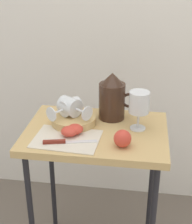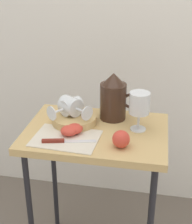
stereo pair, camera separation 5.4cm
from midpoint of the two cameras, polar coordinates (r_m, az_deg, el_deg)
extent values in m
cube|color=silver|center=(1.82, 1.74, 13.27)|extent=(2.40, 0.03, 1.99)
cube|color=tan|center=(1.39, -1.12, -3.55)|extent=(0.58, 0.41, 0.03)
cylinder|color=black|center=(1.53, -11.75, -17.76)|extent=(0.02, 0.02, 0.69)
cylinder|color=black|center=(1.77, -8.21, -10.58)|extent=(0.02, 0.02, 0.69)
cylinder|color=black|center=(1.71, 8.31, -11.98)|extent=(0.02, 0.02, 0.69)
cube|color=beige|center=(1.32, -6.10, -4.51)|extent=(0.26, 0.20, 0.00)
cylinder|color=tan|center=(1.43, -4.85, -1.33)|extent=(0.19, 0.19, 0.03)
cylinder|color=#382319|center=(1.45, 1.61, 1.83)|extent=(0.11, 0.11, 0.16)
cylinder|color=#B23819|center=(1.46, 1.59, 0.71)|extent=(0.10, 0.10, 0.09)
cone|color=#382319|center=(1.41, 1.66, 5.63)|extent=(0.10, 0.10, 0.05)
torus|color=#382319|center=(1.44, 4.54, 1.94)|extent=(0.07, 0.01, 0.07)
cylinder|color=silver|center=(1.40, 5.89, -2.70)|extent=(0.06, 0.06, 0.00)
cylinder|color=silver|center=(1.38, 5.96, -1.34)|extent=(0.01, 0.01, 0.07)
cylinder|color=silver|center=(1.35, 6.11, 1.63)|extent=(0.08, 0.08, 0.09)
cylinder|color=#B23819|center=(1.36, 6.07, 0.89)|extent=(0.07, 0.07, 0.04)
cylinder|color=silver|center=(1.43, -5.37, 0.88)|extent=(0.10, 0.11, 0.07)
cylinder|color=silver|center=(1.39, -7.60, 0.03)|extent=(0.04, 0.05, 0.01)
cylinder|color=silver|center=(1.37, -8.65, -0.38)|extent=(0.05, 0.04, 0.06)
cylinder|color=silver|center=(1.42, -5.53, 0.93)|extent=(0.11, 0.11, 0.08)
cylinder|color=silver|center=(1.37, -3.59, 0.12)|extent=(0.06, 0.04, 0.01)
cylinder|color=silver|center=(1.35, -2.64, -0.27)|extent=(0.04, 0.05, 0.06)
ellipsoid|color=#CC3D2D|center=(1.33, -5.62, -3.23)|extent=(0.07, 0.07, 0.04)
ellipsoid|color=#CC3D2D|center=(1.35, -4.71, -2.89)|extent=(0.07, 0.07, 0.04)
sphere|color=#CC3D2D|center=(1.26, 3.23, -4.47)|extent=(0.07, 0.07, 0.07)
cube|color=silver|center=(1.29, -3.65, -4.98)|extent=(0.12, 0.04, 0.00)
cube|color=maroon|center=(1.29, -8.22, -4.97)|extent=(0.09, 0.03, 0.01)
camera|label=1|loc=(0.03, -91.15, -0.54)|focal=54.60mm
camera|label=2|loc=(0.03, 88.85, 0.54)|focal=54.60mm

